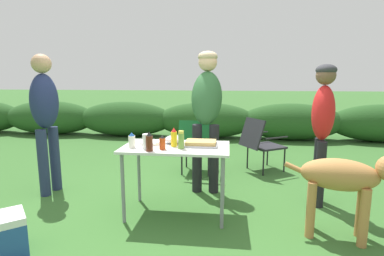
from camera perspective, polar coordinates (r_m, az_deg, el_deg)
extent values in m
plane|color=#336028|center=(3.36, -2.94, -15.83)|extent=(60.00, 60.00, 0.00)
ellipsoid|color=#234C1E|center=(8.49, -25.40, 1.81)|extent=(2.40, 0.90, 0.85)
ellipsoid|color=#234C1E|center=(7.62, -12.56, 1.71)|extent=(2.40, 0.90, 0.85)
ellipsoid|color=#234C1E|center=(7.20, 2.63, 1.49)|extent=(2.40, 0.90, 0.85)
ellipsoid|color=#234C1E|center=(7.33, 18.41, 1.14)|extent=(2.40, 0.90, 0.85)
ellipsoid|color=#234C1E|center=(7.98, 32.62, 0.76)|extent=(2.40, 0.90, 0.85)
cube|color=silver|center=(3.12, -3.06, -3.68)|extent=(1.10, 0.64, 0.02)
cylinder|color=gray|center=(3.10, -13.01, -11.15)|extent=(0.04, 0.04, 0.71)
cylinder|color=gray|center=(2.93, 5.78, -12.21)|extent=(0.04, 0.04, 0.71)
cylinder|color=gray|center=(3.58, -10.07, -8.18)|extent=(0.04, 0.04, 0.71)
cylinder|color=gray|center=(3.44, 5.97, -8.87)|extent=(0.04, 0.04, 0.71)
cube|color=#9E9EA3|center=(3.12, 1.70, -3.24)|extent=(0.35, 0.25, 0.02)
cube|color=tan|center=(3.11, 1.70, -2.74)|extent=(0.31, 0.22, 0.04)
cylinder|color=white|center=(3.23, -7.98, -2.79)|extent=(0.22, 0.22, 0.03)
ellipsoid|color=silver|center=(3.23, -3.41, -2.18)|extent=(0.21, 0.21, 0.09)
cylinder|color=white|center=(3.00, -8.65, -2.58)|extent=(0.08, 0.08, 0.15)
cylinder|color=silver|center=(3.09, -11.38, -2.59)|extent=(0.07, 0.07, 0.12)
cone|color=#194793|center=(3.07, -11.43, -1.15)|extent=(0.06, 0.06, 0.03)
cylinder|color=olive|center=(2.99, -2.08, -2.51)|extent=(0.06, 0.06, 0.15)
cylinder|color=#D1CC47|center=(2.97, -2.10, -0.79)|extent=(0.05, 0.05, 0.03)
cylinder|color=yellow|center=(3.09, -3.46, -2.12)|extent=(0.06, 0.06, 0.15)
cone|color=red|center=(3.07, -3.48, -0.31)|extent=(0.05, 0.05, 0.04)
cylinder|color=#562314|center=(2.91, -8.13, -2.95)|extent=(0.07, 0.07, 0.15)
cone|color=black|center=(2.90, -8.18, -1.10)|extent=(0.06, 0.06, 0.04)
cylinder|color=#CC4214|center=(2.97, -5.65, -3.01)|extent=(0.06, 0.06, 0.11)
cone|color=black|center=(2.96, -5.67, -1.63)|extent=(0.05, 0.05, 0.03)
cylinder|color=black|center=(3.79, 0.97, -5.82)|extent=(0.12, 0.12, 0.87)
cylinder|color=black|center=(3.78, 4.19, -5.91)|extent=(0.12, 0.12, 0.87)
ellipsoid|color=#28562D|center=(3.79, 2.82, 5.81)|extent=(0.39, 0.52, 0.75)
sphere|color=#DBAD89|center=(3.91, 3.03, 12.45)|extent=(0.24, 0.24, 0.24)
ellipsoid|color=tan|center=(3.92, 3.04, 13.41)|extent=(0.25, 0.25, 0.14)
cylinder|color=#232D4C|center=(4.09, -26.46, -6.01)|extent=(0.12, 0.12, 0.82)
cylinder|color=#232D4C|center=(4.25, -24.65, -5.31)|extent=(0.12, 0.12, 0.82)
ellipsoid|color=navy|center=(4.05, -26.30, 4.59)|extent=(0.32, 0.41, 0.67)
sphere|color=tan|center=(4.05, -26.78, 10.91)|extent=(0.23, 0.23, 0.23)
cylinder|color=black|center=(3.83, 22.81, -7.33)|extent=(0.11, 0.11, 0.75)
cylinder|color=black|center=(3.66, 23.19, -8.15)|extent=(0.11, 0.11, 0.75)
ellipsoid|color=red|center=(3.61, 23.71, 2.66)|extent=(0.29, 0.36, 0.61)
sphere|color=brown|center=(3.59, 24.15, 9.15)|extent=(0.21, 0.21, 0.21)
ellipsoid|color=#333338|center=(3.59, 24.21, 10.06)|extent=(0.22, 0.22, 0.12)
cylinder|color=#B27A42|center=(3.17, 21.73, -12.99)|extent=(0.08, 0.08, 0.52)
cylinder|color=#B27A42|center=(3.00, 21.69, -14.31)|extent=(0.08, 0.08, 0.52)
cylinder|color=#B27A42|center=(3.21, 29.50, -13.34)|extent=(0.08, 0.08, 0.52)
cylinder|color=#B27A42|center=(3.04, 29.95, -14.66)|extent=(0.08, 0.08, 0.52)
ellipsoid|color=#B27A42|center=(2.99, 26.20, -7.96)|extent=(0.70, 0.45, 0.29)
cylinder|color=#B27A42|center=(2.97, 19.09, -7.28)|extent=(0.21, 0.10, 0.11)
cube|color=#232328|center=(4.81, 13.93, -3.39)|extent=(0.63, 0.63, 0.03)
cube|color=#232328|center=(4.59, 11.33, -0.98)|extent=(0.38, 0.48, 0.44)
cylinder|color=black|center=(4.89, 10.53, -5.40)|extent=(0.02, 0.02, 0.38)
cylinder|color=black|center=(4.58, 13.44, -6.53)|extent=(0.02, 0.02, 0.38)
cylinder|color=black|center=(5.12, 14.18, -4.83)|extent=(0.02, 0.02, 0.38)
cylinder|color=black|center=(4.83, 17.18, -5.85)|extent=(0.02, 0.02, 0.38)
cylinder|color=black|center=(4.95, 12.34, -0.89)|extent=(0.36, 0.24, 0.02)
cylinder|color=black|center=(4.60, 15.81, -1.83)|extent=(0.36, 0.24, 0.02)
cube|color=#19602D|center=(4.59, 0.95, -3.70)|extent=(0.47, 0.47, 0.03)
cube|color=#19602D|center=(4.28, 0.45, -1.57)|extent=(0.47, 0.18, 0.44)
cylinder|color=black|center=(4.49, -1.96, -6.61)|extent=(0.02, 0.02, 0.38)
cylinder|color=black|center=(4.43, 3.17, -6.83)|extent=(0.02, 0.02, 0.38)
cylinder|color=black|center=(4.86, -1.08, -5.31)|extent=(0.02, 0.02, 0.38)
cylinder|color=black|center=(4.81, 3.64, -5.49)|extent=(0.02, 0.02, 0.38)
cylinder|color=black|center=(4.59, -1.89, -1.47)|extent=(0.04, 0.41, 0.02)
cylinder|color=black|center=(4.53, 3.84, -1.64)|extent=(0.04, 0.41, 0.02)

